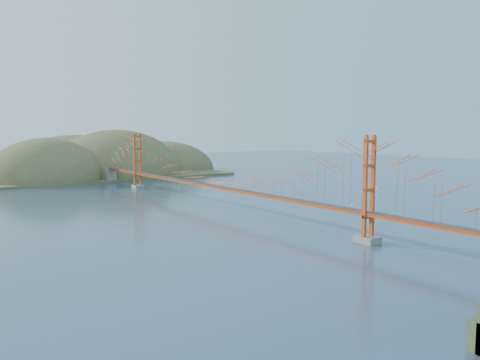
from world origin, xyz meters
TOP-DOWN VIEW (x-y plane):
  - ground at (0.00, 0.00)m, footprint 320.00×320.00m
  - bridge at (0.00, 0.18)m, footprint 2.20×94.40m
  - far_headlands at (2.21, 68.52)m, footprint 84.00×58.00m
  - sailboat_1 at (30.23, -7.93)m, footprint 0.56×0.56m
  - sailboat_15 at (23.03, 33.94)m, footprint 0.58×0.58m
  - sailboat_8 at (30.55, 12.50)m, footprint 0.50×0.47m
  - sailboat_7 at (27.60, 27.00)m, footprint 0.52×0.51m
  - sailboat_17 at (48.11, 15.59)m, footprint 0.52×0.48m
  - sailboat_4 at (34.06, -1.57)m, footprint 0.63×0.63m
  - sailboat_3 at (7.81, 26.57)m, footprint 0.60×0.60m
  - sailboat_11 at (41.43, -10.98)m, footprint 0.51×0.51m
  - sailboat_2 at (20.96, -13.00)m, footprint 0.49×0.41m
  - sailboat_12 at (16.56, 24.10)m, footprint 0.53×0.42m
  - sailboat_6 at (25.36, -9.57)m, footprint 0.54×0.54m
  - sailboat_16 at (24.50, -0.39)m, footprint 0.63×0.63m
  - sailboat_0 at (11.66, 0.53)m, footprint 0.49×0.49m
  - sailboat_5 at (41.06, 0.32)m, footprint 0.51×0.55m
  - sailboat_9 at (35.18, 15.32)m, footprint 0.55×0.55m
  - sailboat_14 at (18.78, -11.94)m, footprint 0.51×0.57m
  - sailboat_extra_0 at (20.43, 18.96)m, footprint 0.60×0.60m

SIDE VIEW (x-z plane):
  - ground at x=0.00m, z-range 0.00..0.00m
  - far_headlands at x=2.21m, z-range -12.50..12.50m
  - sailboat_0 at x=11.66m, z-range -0.14..0.41m
  - sailboat_2 at x=20.96m, z-range -0.15..0.41m
  - sailboat_11 at x=41.43m, z-range -0.15..0.42m
  - sailboat_8 at x=30.55m, z-range -0.15..0.42m
  - sailboat_9 at x=35.18m, z-range -0.15..0.43m
  - sailboat_7 at x=27.60m, z-range -0.16..0.43m
  - sailboat_1 at x=30.23m, z-range -0.16..0.43m
  - sailboat_17 at x=48.11m, z-range -0.16..0.43m
  - sailboat_6 at x=25.36m, z-range -0.16..0.44m
  - sailboat_12 at x=16.56m, z-range -0.17..0.45m
  - sailboat_5 at x=41.06m, z-range -0.17..0.45m
  - sailboat_15 at x=23.03m, z-range -0.17..0.46m
  - sailboat_3 at x=7.81m, z-range -0.17..0.46m
  - sailboat_14 at x=18.78m, z-range -0.17..0.46m
  - sailboat_4 at x=34.06m, z-range -0.18..0.48m
  - sailboat_extra_0 at x=20.43m, z-range -0.19..0.49m
  - sailboat_16 at x=24.50m, z-range -0.19..0.49m
  - bridge at x=0.00m, z-range 1.01..13.01m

